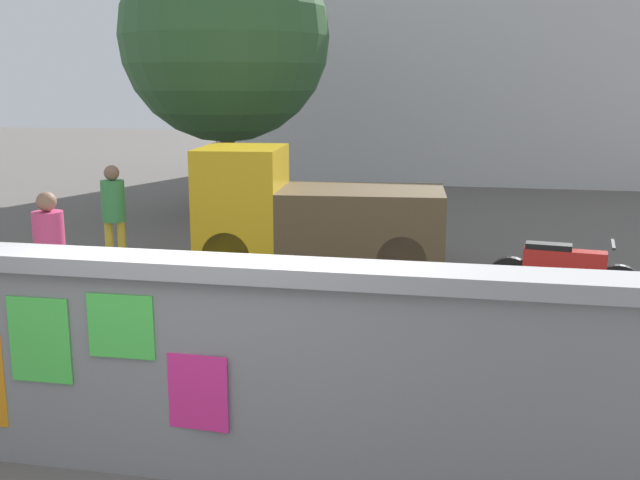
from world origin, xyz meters
TOP-DOWN VIEW (x-y plane):
  - ground at (0.00, 8.00)m, footprint 60.00×60.00m
  - poster_wall at (-0.01, -0.00)m, footprint 7.64×0.42m
  - auto_rickshaw_truck at (-0.58, 6.05)m, footprint 3.72×1.81m
  - motorcycle at (2.94, 4.82)m, footprint 1.90×0.56m
  - bicycle_near at (-2.00, 1.01)m, footprint 1.71×0.44m
  - bicycle_far at (0.59, 2.12)m, footprint 1.70×0.44m
  - person_walking at (-2.76, 2.63)m, footprint 0.43×0.43m
  - person_bystander at (-3.29, 5.23)m, footprint 0.43×0.43m
  - tree_roadside at (-3.17, 10.15)m, footprint 4.22×4.22m
  - building_background at (1.52, 18.03)m, footprint 14.21×4.55m

SIDE VIEW (x-z plane):
  - ground at x=0.00m, z-range 0.00..0.00m
  - bicycle_near at x=-2.00m, z-range -0.11..0.84m
  - bicycle_far at x=0.59m, z-range -0.11..0.84m
  - motorcycle at x=2.94m, z-range 0.03..0.90m
  - poster_wall at x=-0.01m, z-range 0.02..1.63m
  - auto_rickshaw_truck at x=-0.58m, z-range -0.02..1.83m
  - person_walking at x=-2.76m, z-range 0.18..1.80m
  - person_bystander at x=-3.29m, z-range 0.18..1.80m
  - tree_roadside at x=-3.17m, z-range 0.78..6.58m
  - building_background at x=1.52m, z-range 0.02..7.96m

